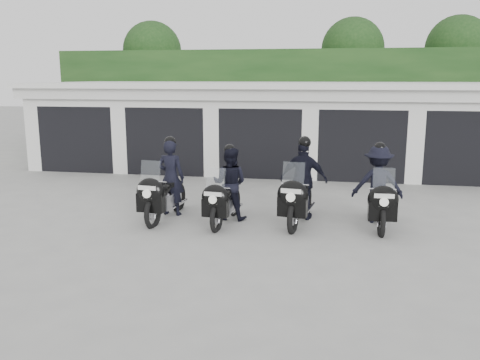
% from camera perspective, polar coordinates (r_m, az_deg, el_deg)
% --- Properties ---
extents(ground, '(80.00, 80.00, 0.00)m').
position_cam_1_polar(ground, '(10.86, -1.88, -5.44)').
color(ground, '#979792').
rests_on(ground, ground).
extents(garage_block, '(16.40, 6.80, 2.96)m').
position_cam_1_polar(garage_block, '(18.43, 3.38, 6.09)').
color(garage_block, silver).
rests_on(garage_block, ground).
extents(background_vegetation, '(20.00, 3.90, 5.80)m').
position_cam_1_polar(background_vegetation, '(23.15, 5.83, 10.50)').
color(background_vegetation, '#153413').
rests_on(background_vegetation, ground).
extents(police_bike_a, '(0.77, 2.18, 1.90)m').
position_cam_1_polar(police_bike_a, '(11.60, -8.33, -0.62)').
color(police_bike_a, black).
rests_on(police_bike_a, ground).
extents(police_bike_b, '(0.85, 2.03, 1.76)m').
position_cam_1_polar(police_bike_b, '(11.23, -1.42, -0.95)').
color(police_bike_b, black).
rests_on(police_bike_b, ground).
extents(police_bike_c, '(1.13, 2.23, 1.95)m').
position_cam_1_polar(police_bike_c, '(11.28, 6.97, -0.56)').
color(police_bike_c, black).
rests_on(police_bike_c, ground).
extents(police_bike_d, '(1.12, 2.12, 1.84)m').
position_cam_1_polar(police_bike_d, '(11.39, 15.27, -0.97)').
color(police_bike_d, black).
rests_on(police_bike_d, ground).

